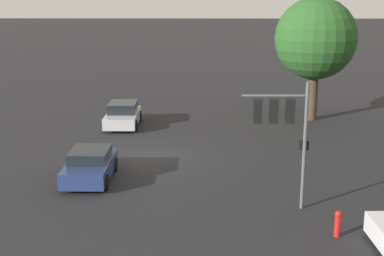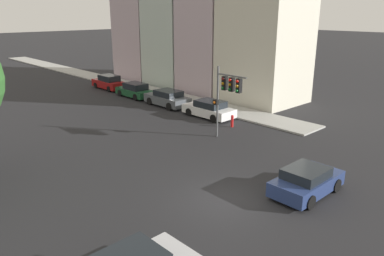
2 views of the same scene
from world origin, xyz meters
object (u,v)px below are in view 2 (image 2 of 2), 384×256
crossing_car_0 (307,181)px  fire_hydrant (232,121)px  traffic_signal (227,89)px  parked_car_1 (167,98)px  parked_car_2 (135,90)px  parked_car_0 (209,109)px  parked_car_3 (109,83)px

crossing_car_0 → fire_hydrant: bearing=59.5°
traffic_signal → parked_car_1: traffic_signal is taller
parked_car_2 → parked_car_1: bearing=-179.1°
fire_hydrant → parked_car_2: bearing=87.6°
traffic_signal → parked_car_2: bearing=-102.1°
parked_car_0 → fire_hydrant: 3.19m
parked_car_0 → parked_car_2: parked_car_2 is taller
parked_car_0 → parked_car_1: size_ratio=0.99×
traffic_signal → parked_car_1: (3.08, 9.87, -2.74)m
crossing_car_0 → parked_car_2: parked_car_2 is taller
parked_car_2 → fire_hydrant: parked_car_2 is taller
traffic_signal → parked_car_0: 6.33m
parked_car_1 → parked_car_3: bearing=-0.9°
parked_car_0 → parked_car_1: 5.17m
crossing_car_0 → parked_car_3: parked_car_3 is taller
parked_car_1 → parked_car_3: (0.18, 10.35, 0.03)m
crossing_car_0 → parked_car_2: (6.08, 22.70, 0.03)m
crossing_car_0 → parked_car_2: bearing=74.9°
crossing_car_0 → parked_car_1: parked_car_1 is taller
parked_car_1 → parked_car_3: parked_car_3 is taller
parked_car_2 → parked_car_3: bearing=-2.1°
crossing_car_0 → parked_car_3: 28.72m
parked_car_1 → fire_hydrant: (-0.61, -8.27, -0.21)m
traffic_signal → parked_car_3: bearing=-99.8°
traffic_signal → crossing_car_0: size_ratio=1.26×
parked_car_0 → parked_car_3: (0.07, 15.52, 0.07)m
crossing_car_0 → parked_car_1: size_ratio=0.85×
parked_car_0 → parked_car_2: 10.20m
parked_car_1 → fire_hydrant: 8.29m
parked_car_1 → parked_car_2: bearing=0.6°
crossing_car_0 → parked_car_1: bearing=70.7°
traffic_signal → fire_hydrant: size_ratio=5.26×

